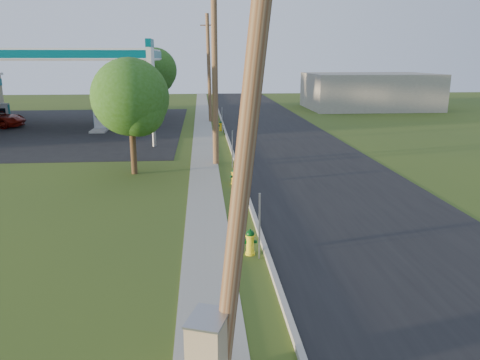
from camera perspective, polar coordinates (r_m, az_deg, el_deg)
The scene contains 23 objects.
ground_plane at distance 10.22m, azimuth 3.89°, elevation -19.26°, with size 140.00×140.00×0.00m, color #354A1B.
road at distance 20.10m, azimuth 12.42°, elevation -2.13°, with size 8.00×120.00×0.02m, color black.
curb at distance 19.30m, azimuth 0.99°, elevation -2.28°, with size 0.15×120.00×0.15m, color #9E9B90.
sidewalk at distance 19.23m, azimuth -4.21°, elevation -2.57°, with size 1.50×120.00×0.03m, color #9A978C.
forecourt at distance 43.33m, azimuth -24.55°, elevation 5.79°, with size 26.00×28.00×0.02m, color black.
utility_pole_near at distance 7.47m, azimuth 1.07°, elevation 7.79°, with size 1.40×0.32×9.48m.
utility_pole_mid at distance 25.40m, azimuth -3.09°, elevation 12.95°, with size 1.40×0.32×9.80m.
utility_pole_far at distance 43.39m, azimuth -3.81°, elevation 13.44°, with size 1.40×0.32×9.50m.
sign_post_near at distance 13.52m, azimuth 2.39°, elevation -5.69°, with size 0.05×0.04×2.00m, color gray.
sign_post_mid at distance 24.88m, azimuth -0.94°, elevation 3.77°, with size 0.05×0.04×2.00m, color gray.
sign_post_far at distance 36.91m, azimuth -2.20°, elevation 7.33°, with size 0.05×0.04×2.00m, color gray.
gas_canopy at distance 42.31m, azimuth -22.79°, elevation 13.82°, with size 18.18×9.18×6.40m.
fuel_pump_ne at distance 39.55m, azimuth -16.68°, elevation 6.81°, with size 1.20×3.20×1.90m.
fuel_pump_sw at distance 45.99m, azimuth -26.77°, elevation 6.89°, with size 1.20×3.20×1.90m.
fuel_pump_se at distance 43.44m, azimuth -15.62°, elevation 7.54°, with size 1.20×3.20×1.90m.
price_pylon at distance 31.04m, azimuth -10.85°, elevation 13.91°, with size 0.34×2.04×6.85m.
distant_building at distance 56.89m, azimuth 15.45°, elevation 10.41°, with size 14.00×10.00×4.00m, color gray.
tree_verge at distance 23.70m, azimuth -13.00°, elevation 9.45°, with size 3.79×3.79×5.75m.
tree_lot at distance 49.10m, azimuth -10.25°, elevation 12.85°, with size 4.45×4.45×6.75m.
hydrant_near at distance 14.01m, azimuth 1.25°, elevation -7.57°, with size 0.42×0.37×0.81m.
hydrant_mid at distance 21.72m, azimuth -0.73°, elevation 0.44°, with size 0.38×0.34×0.74m.
hydrant_far at distance 37.99m, azimuth -2.36°, elevation 6.62°, with size 0.43×0.38×0.82m.
utility_cabinet at distance 8.71m, azimuth -3.86°, elevation -20.28°, with size 0.87×0.99×1.41m.
Camera 1 is at (-1.34, -8.38, 5.69)m, focal length 35.00 mm.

